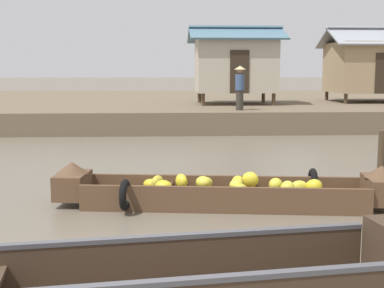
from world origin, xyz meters
name	(u,v)px	position (x,y,z in m)	size (l,w,h in m)	color
ground_plane	(150,154)	(0.00, 10.00, 0.00)	(300.00, 300.00, 0.00)	#665B4C
riverbank_strip	(157,106)	(0.00, 23.90, 0.42)	(160.00, 20.00, 0.83)	brown
banana_boat	(225,192)	(1.45, 4.32, 0.26)	(5.88, 1.56, 0.75)	brown
viewer_boat	(118,288)	(-0.03, 0.34, 0.28)	(6.92, 2.02, 0.89)	#3D2D21
stilt_house_left	(235,64)	(3.57, 18.68, 2.60)	(4.12, 3.21, 3.42)	#4C3826
stilt_house_mid_left	(370,66)	(10.15, 19.87, 2.52)	(4.31, 3.65, 3.52)	#4C3826
vendor_person	(240,86)	(3.25, 15.02, 1.76)	(0.44, 0.44, 1.66)	#332D28
mooring_post	(381,162)	(4.55, 5.18, 0.60)	(0.14, 0.14, 1.20)	#423323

